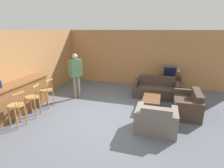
{
  "coord_description": "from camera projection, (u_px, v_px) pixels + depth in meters",
  "views": [
    {
      "loc": [
        1.53,
        -4.6,
        2.62
      ],
      "look_at": [
        -0.09,
        0.82,
        0.85
      ],
      "focal_mm": 28.0,
      "sensor_mm": 36.0,
      "label": 1
    }
  ],
  "objects": [
    {
      "name": "wall_back",
      "position": [
        131.0,
        58.0,
        8.43
      ],
      "size": [
        9.4,
        0.08,
        2.6
      ],
      "color": "#B27A47",
      "rests_on": "ground_plane"
    },
    {
      "name": "tv",
      "position": [
        170.0,
        71.0,
        7.75
      ],
      "size": [
        0.55,
        0.41,
        0.5
      ],
      "color": "#4C4C4C",
      "rests_on": "tv_unit"
    },
    {
      "name": "bar_chair_far",
      "position": [
        47.0,
        92.0,
        6.03
      ],
      "size": [
        0.44,
        0.44,
        1.02
      ],
      "color": "#B77F42",
      "rests_on": "ground_plane"
    },
    {
      "name": "ground_plane",
      "position": [
        107.0,
        118.0,
        5.4
      ],
      "size": [
        24.0,
        24.0,
        0.0
      ],
      "primitive_type": "plane",
      "color": "#565B66"
    },
    {
      "name": "armchair_near",
      "position": [
        156.0,
        121.0,
        4.64
      ],
      "size": [
        1.08,
        0.79,
        0.78
      ],
      "color": "#70665B",
      "rests_on": "ground_plane"
    },
    {
      "name": "couch_far",
      "position": [
        156.0,
        90.0,
        7.03
      ],
      "size": [
        1.77,
        0.83,
        0.8
      ],
      "color": "#423328",
      "rests_on": "ground_plane"
    },
    {
      "name": "tv_unit",
      "position": [
        169.0,
        83.0,
        7.92
      ],
      "size": [
        0.96,
        0.49,
        0.58
      ],
      "color": "#2D2319",
      "rests_on": "ground_plane"
    },
    {
      "name": "coffee_table",
      "position": [
        151.0,
        99.0,
        5.95
      ],
      "size": [
        0.57,
        0.97,
        0.4
      ],
      "color": "brown",
      "rests_on": "ground_plane"
    },
    {
      "name": "bar_counter",
      "position": [
        18.0,
        98.0,
        5.59
      ],
      "size": [
        0.55,
        2.47,
        1.01
      ],
      "color": "brown",
      "rests_on": "ground_plane"
    },
    {
      "name": "wall_left",
      "position": [
        43.0,
        63.0,
        7.14
      ],
      "size": [
        0.08,
        8.73,
        2.6
      ],
      "color": "#B27A47",
      "rests_on": "ground_plane"
    },
    {
      "name": "bar_chair_mid",
      "position": [
        33.0,
        99.0,
        5.4
      ],
      "size": [
        0.49,
        0.49,
        1.02
      ],
      "color": "#B77F42",
      "rests_on": "ground_plane"
    },
    {
      "name": "table_lamp",
      "position": [
        178.0,
        69.0,
        7.63
      ],
      "size": [
        0.26,
        0.26,
        0.5
      ],
      "color": "brown",
      "rests_on": "tv_unit"
    },
    {
      "name": "bar_chair_near",
      "position": [
        16.0,
        108.0,
        4.82
      ],
      "size": [
        0.47,
        0.47,
        1.02
      ],
      "color": "#B77F42",
      "rests_on": "ground_plane"
    },
    {
      "name": "person_by_window",
      "position": [
        76.0,
        73.0,
        6.73
      ],
      "size": [
        0.38,
        0.47,
        1.76
      ],
      "color": "#756B5B",
      "rests_on": "ground_plane"
    },
    {
      "name": "loveseat_right",
      "position": [
        188.0,
        105.0,
        5.63
      ],
      "size": [
        0.77,
        1.41,
        0.77
      ],
      "color": "#423328",
      "rests_on": "ground_plane"
    },
    {
      "name": "bottle",
      "position": [
        1.0,
        83.0,
        5.01
      ],
      "size": [
        0.07,
        0.07,
        0.27
      ],
      "color": "#234293",
      "rests_on": "bar_counter"
    }
  ]
}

